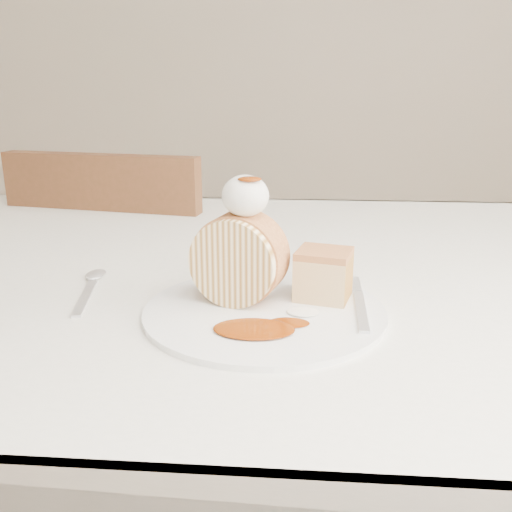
{
  "coord_description": "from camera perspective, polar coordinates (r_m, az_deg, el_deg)",
  "views": [
    {
      "loc": [
        0.05,
        -0.56,
        0.99
      ],
      "look_at": [
        0.0,
        0.03,
        0.81
      ],
      "focal_mm": 40.0,
      "sensor_mm": 36.0,
      "label": 1
    }
  ],
  "objects": [
    {
      "name": "cake_chunk",
      "position": [
        0.65,
        6.75,
        -2.14
      ],
      "size": [
        0.07,
        0.07,
        0.05
      ],
      "primitive_type": "cube",
      "rotation": [
        0.0,
        0.0,
        -0.25
      ],
      "color": "#C07D48",
      "rests_on": "plate"
    },
    {
      "name": "chair_far",
      "position": [
        1.33,
        -12.14,
        -5.46
      ],
      "size": [
        0.47,
        0.47,
        0.86
      ],
      "rotation": [
        0.0,
        0.0,
        2.97
      ],
      "color": "brown",
      "rests_on": "ground"
    },
    {
      "name": "plate",
      "position": [
        0.62,
        0.85,
        -5.57
      ],
      "size": [
        0.32,
        0.32,
        0.01
      ],
      "primitive_type": "cylinder",
      "rotation": [
        0.0,
        0.0,
        -0.25
      ],
      "color": "white",
      "rests_on": "table"
    },
    {
      "name": "caramel_pool",
      "position": [
        0.57,
        -0.21,
        -7.28
      ],
      "size": [
        0.09,
        0.07,
        0.0
      ],
      "primitive_type": null,
      "rotation": [
        0.0,
        0.0,
        -0.25
      ],
      "color": "#752904",
      "rests_on": "plate"
    },
    {
      "name": "fork",
      "position": [
        0.62,
        10.47,
        -5.38
      ],
      "size": [
        0.03,
        0.16,
        0.0
      ],
      "primitive_type": "cube",
      "rotation": [
        0.0,
        0.0,
        -0.03
      ],
      "color": "silver",
      "rests_on": "plate"
    },
    {
      "name": "spoon",
      "position": [
        0.69,
        -16.69,
        -3.96
      ],
      "size": [
        0.05,
        0.15,
        0.0
      ],
      "primitive_type": "cube",
      "rotation": [
        0.0,
        0.0,
        0.19
      ],
      "color": "silver",
      "rests_on": "table"
    },
    {
      "name": "whipped_cream",
      "position": [
        0.61,
        -1.08,
        6.04
      ],
      "size": [
        0.05,
        0.05,
        0.04
      ],
      "primitive_type": "ellipsoid",
      "color": "white",
      "rests_on": "roulade_slice"
    },
    {
      "name": "caramel_drizzle",
      "position": [
        0.59,
        -0.65,
        8.23
      ],
      "size": [
        0.03,
        0.02,
        0.01
      ],
      "primitive_type": "ellipsoid",
      "color": "#752904",
      "rests_on": "whipped_cream"
    },
    {
      "name": "roulade_slice",
      "position": [
        0.63,
        -1.74,
        -0.3
      ],
      "size": [
        0.11,
        0.08,
        0.1
      ],
      "primitive_type": "cylinder",
      "rotation": [
        1.57,
        0.0,
        -0.27
      ],
      "color": "#FFE5B1",
      "rests_on": "plate"
    },
    {
      "name": "table",
      "position": [
        0.83,
        0.91,
        -6.58
      ],
      "size": [
        1.4,
        0.9,
        0.75
      ],
      "color": "silver",
      "rests_on": "ground"
    }
  ]
}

